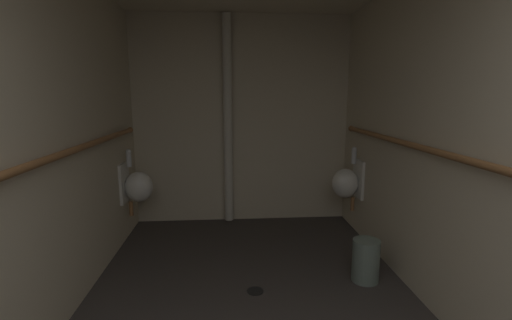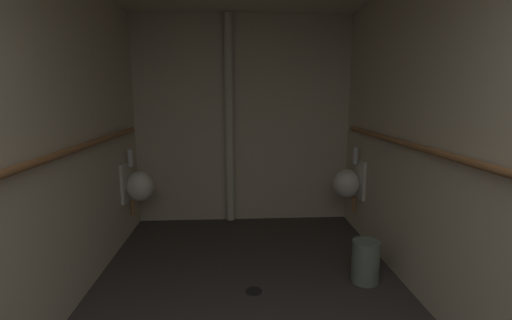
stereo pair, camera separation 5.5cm
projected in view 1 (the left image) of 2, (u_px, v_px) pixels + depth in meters
The scene contains 10 objects.
wall_left at pixel (30, 149), 2.16m from camera, with size 0.06×4.58×2.57m, color beige.
wall_right at pixel (460, 144), 2.36m from camera, with size 0.06×4.58×2.57m, color beige.
wall_back at pixel (242, 121), 4.48m from camera, with size 2.80×0.06×2.57m, color beige.
urinal_left_mid at pixel (137, 186), 3.95m from camera, with size 0.32×0.30×0.76m.
urinal_right_mid at pixel (347, 182), 4.11m from camera, with size 0.32×0.30×0.76m.
supply_pipe_left at pixel (46, 160), 2.16m from camera, with size 0.06×3.86×0.06m.
supply_pipe_right at pixel (446, 155), 2.37m from camera, with size 0.06×3.81×0.06m.
standpipe_back_wall at pixel (228, 122), 4.36m from camera, with size 0.11×0.11×2.52m, color beige.
floor_drain at pixel (255, 291), 2.95m from camera, with size 0.14×0.14×0.01m, color black.
waste_bin at pixel (366, 260), 3.10m from camera, with size 0.23×0.23×0.37m, color slate.
Camera 1 is at (-0.16, -0.01, 1.61)m, focal length 24.96 mm.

